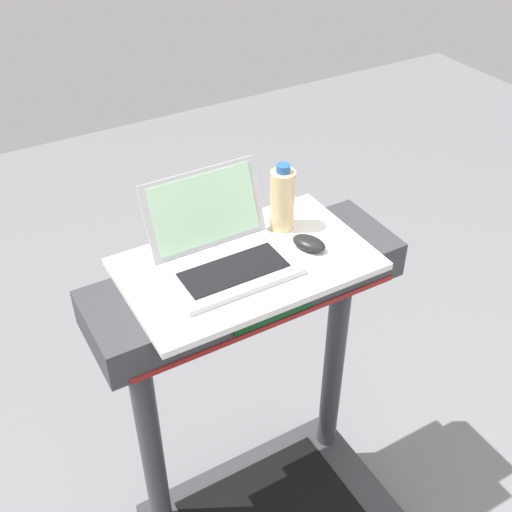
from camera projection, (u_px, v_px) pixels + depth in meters
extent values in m
cylinder|color=#38383D|center=(150.00, 442.00, 1.93)|extent=(0.07, 0.07, 0.86)
cylinder|color=#38383D|center=(334.00, 360.00, 2.20)|extent=(0.07, 0.07, 0.86)
cube|color=#38383D|center=(247.00, 282.00, 1.77)|extent=(0.90, 0.28, 0.11)
cube|color=#0C3F19|center=(274.00, 313.00, 1.67)|extent=(0.24, 0.01, 0.06)
cube|color=maroon|center=(273.00, 325.00, 1.70)|extent=(0.81, 0.00, 0.02)
cube|color=white|center=(247.00, 264.00, 1.73)|extent=(0.67, 0.41, 0.02)
cube|color=#B7B7BC|center=(231.00, 270.00, 1.68)|extent=(0.34, 0.21, 0.02)
cube|color=black|center=(234.00, 270.00, 1.67)|extent=(0.28, 0.12, 0.00)
cube|color=#B7B7BC|center=(205.00, 209.00, 1.72)|extent=(0.34, 0.08, 0.20)
cube|color=#B2E0B7|center=(205.00, 209.00, 1.71)|extent=(0.30, 0.07, 0.18)
ellipsoid|color=black|center=(309.00, 243.00, 1.77)|extent=(0.10, 0.12, 0.03)
cylinder|color=beige|center=(282.00, 200.00, 1.80)|extent=(0.07, 0.07, 0.18)
cylinder|color=#2659A5|center=(283.00, 168.00, 1.74)|extent=(0.04, 0.04, 0.02)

